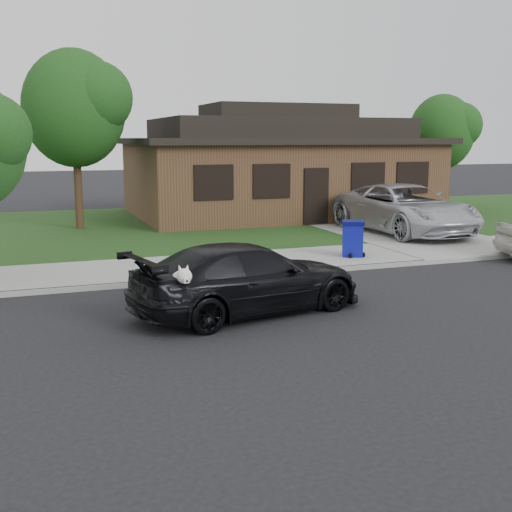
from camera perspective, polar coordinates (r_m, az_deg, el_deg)
name	(u,v)px	position (r m, az deg, el deg)	size (l,w,h in m)	color
ground	(367,309)	(13.10, 9.83, -4.63)	(120.00, 120.00, 0.00)	black
sidewalk	(276,261)	(17.49, 1.75, -0.49)	(60.00, 3.00, 0.12)	gray
curb	(297,272)	(16.14, 3.70, -1.43)	(60.00, 0.12, 0.12)	gray
lawn	(200,225)	(25.01, -5.01, 2.79)	(60.00, 13.00, 0.13)	#193814
driveway	(375,227)	(24.55, 10.52, 2.52)	(4.50, 13.00, 0.14)	gray
sedan	(248,278)	(12.46, -0.73, -2.01)	(5.03, 2.92, 1.37)	black
minivan	(405,209)	(22.79, 13.09, 4.12)	(2.77, 6.01, 1.67)	silver
recycling_bin	(353,238)	(18.08, 8.59, 1.57)	(0.79, 0.79, 1.00)	#0C118B
house	(277,167)	(27.97, 1.87, 7.89)	(12.60, 8.60, 4.65)	#422B1C
tree_0	(79,106)	(23.95, -15.43, 12.71)	(3.78, 3.60, 6.34)	#332114
tree_1	(446,131)	(31.38, 16.50, 10.63)	(3.15, 3.00, 5.25)	#332114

